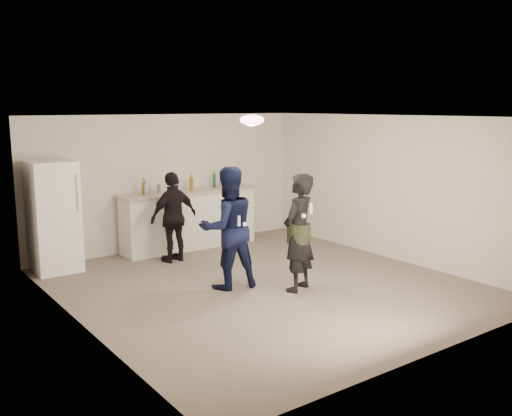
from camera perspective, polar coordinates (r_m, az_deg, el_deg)
floor at (r=8.63m, az=0.79°, el=-7.72°), size 6.00×6.00×0.00m
ceiling at (r=8.22m, az=0.83°, el=9.10°), size 6.00×6.00×0.00m
wall_back at (r=10.86m, az=-8.71°, el=2.64°), size 6.00×0.00×6.00m
wall_front at (r=6.24m, az=17.54°, el=-3.31°), size 6.00×0.00×6.00m
wall_left at (r=7.07m, az=-17.36°, el=-1.75°), size 0.00×6.00×6.00m
wall_right at (r=10.20m, az=13.29°, el=2.00°), size 0.00×6.00×6.00m
counter at (r=10.80m, az=-6.67°, el=-1.25°), size 2.60×0.56×1.05m
counter_top at (r=10.71m, az=-6.73°, el=1.61°), size 2.68×0.64×0.04m
fridge at (r=9.71m, az=-19.58°, el=-0.82°), size 0.70×0.70×1.80m
fridge_handle at (r=9.38m, az=-17.44°, el=1.41°), size 0.02×0.02×0.60m
ceiling_dome at (r=8.46m, az=-0.40°, el=8.80°), size 0.36×0.36×0.16m
shaker at (r=10.48m, az=-9.71°, el=1.93°), size 0.08×0.08×0.17m
man at (r=8.33m, az=-2.83°, el=-2.00°), size 0.98×0.83×1.80m
woman at (r=8.22m, az=4.28°, el=-2.47°), size 0.74×0.63×1.72m
camo_shorts at (r=8.22m, az=4.28°, el=-2.52°), size 0.34×0.34×0.28m
spectator at (r=9.85m, az=-8.22°, el=-0.90°), size 0.96×0.50×1.56m
remote_man at (r=8.07m, az=-1.75°, el=-1.29°), size 0.04×0.04×0.15m
nunchuk_man at (r=8.17m, az=-1.17°, el=-1.64°), size 0.07×0.07×0.07m
remote_woman at (r=7.96m, az=5.48°, el=-0.03°), size 0.04×0.04×0.15m
nunchuk_woman at (r=7.93m, az=4.78°, el=-0.79°), size 0.07×0.07×0.07m
bottle_cluster at (r=10.74m, az=-7.01°, el=2.36°), size 1.82×0.23×0.27m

